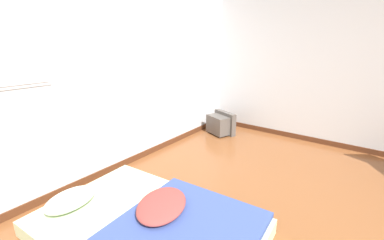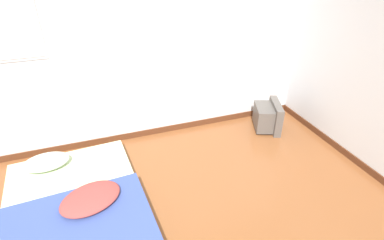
{
  "view_description": "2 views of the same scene",
  "coord_description": "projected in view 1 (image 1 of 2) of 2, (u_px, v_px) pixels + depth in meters",
  "views": [
    {
      "loc": [
        -1.83,
        -0.25,
        1.74
      ],
      "look_at": [
        0.9,
        1.79,
        0.69
      ],
      "focal_mm": 24.0,
      "sensor_mm": 36.0,
      "label": 1
    },
    {
      "loc": [
        -0.1,
        -1.17,
        2.43
      ],
      "look_at": [
        0.9,
        1.63,
        0.7
      ],
      "focal_mm": 28.0,
      "sensor_mm": 36.0,
      "label": 2
    }
  ],
  "objects": [
    {
      "name": "mattress_bed",
      "position": [
        148.0,
        226.0,
        2.36
      ],
      "size": [
        1.5,
        2.1,
        0.3
      ],
      "color": "beige",
      "rests_on": "ground_plane"
    },
    {
      "name": "wall_back",
      "position": [
        95.0,
        79.0,
        3.16
      ],
      "size": [
        8.25,
        0.08,
        2.6
      ],
      "color": "silver",
      "rests_on": "ground_plane"
    },
    {
      "name": "wall_right",
      "position": [
        365.0,
        72.0,
        3.94
      ],
      "size": [
        0.08,
        7.55,
        2.6
      ],
      "color": "silver",
      "rests_on": "ground_plane"
    },
    {
      "name": "crt_tv",
      "position": [
        221.0,
        124.0,
        4.99
      ],
      "size": [
        0.5,
        0.59,
        0.43
      ],
      "color": "#56514C",
      "rests_on": "ground_plane"
    }
  ]
}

